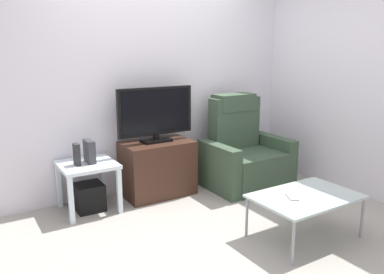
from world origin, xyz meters
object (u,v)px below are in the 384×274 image
Objects in this scene: side_table at (87,171)px; coffee_table at (306,198)px; subwoofer_box at (89,197)px; game_console at (89,151)px; television at (156,113)px; book_upright at (77,154)px; cell_phone at (292,197)px; recliner_armchair at (244,154)px; tv_stand at (158,168)px.

coffee_table is at bearing -48.00° from side_table.
subwoofer_box is at bearing 90.00° from side_table.
television is at bearing 2.05° from game_console.
coffee_table is at bearing -68.94° from television.
television reaches higher than game_console.
book_upright is 2.06m from cell_phone.
television is at bearing 170.02° from recliner_armchair.
book_upright is (-1.93, 0.21, 0.23)m from recliner_armchair.
television is 1.62× the size of side_table.
game_console is at bearing 15.95° from subwoofer_box.
coffee_table is at bearing -45.68° from book_upright.
tv_stand reaches higher than side_table.
tv_stand is 0.82m from game_console.
game_console is at bearing 131.10° from coffee_table.
side_table is 2.11m from coffee_table.
recliner_armchair is at bearing -7.52° from game_console.
book_upright reaches higher than side_table.
subwoofer_box is (0.00, 0.00, -0.28)m from side_table.
recliner_armchair is at bearing 72.68° from coffee_table.
book_upright is (-0.89, -0.06, -0.32)m from television.
game_console is 2.00m from cell_phone.
subwoofer_box is 0.48m from book_upright.
game_console is at bearing 176.79° from recliner_armchair.
side_table is (-0.79, -0.02, 0.11)m from tv_stand.
side_table is at bearing 157.14° from cell_phone.
recliner_armchair is 1.83m from game_console.
side_table is 2.38× the size of game_console.
television reaches higher than subwoofer_box.
game_console is (-0.76, -0.01, 0.31)m from tv_stand.
tv_stand is 1.64m from cell_phone.
game_console reaches higher than book_upright.
subwoofer_box is at bearing 132.00° from coffee_table.
side_table is 2.00m from cell_phone.
cell_phone is at bearing -73.06° from television.
television reaches higher than recliner_armchair.
game_console reaches higher than cell_phone.
side_table is 2.51× the size of book_upright.
coffee_table is (-0.42, -1.34, -0.01)m from recliner_armchair.
subwoofer_box is 1.28× the size of book_upright.
subwoofer_box is 1.84× the size of cell_phone.
television is (0.00, 0.02, 0.62)m from tv_stand.
recliner_armchair is at bearing -7.07° from side_table.
game_console is 2.11m from coffee_table.
cell_phone is (-0.56, -1.32, 0.02)m from recliner_armchair.
recliner_armchair is 1.20× the size of coffee_table.
tv_stand reaches higher than coffee_table.
tv_stand is at bearing 171.00° from recliner_armchair.
book_upright is 1.44× the size of cell_phone.
recliner_armchair is 1.41m from coffee_table.
book_upright is (-0.89, -0.04, 0.30)m from tv_stand.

